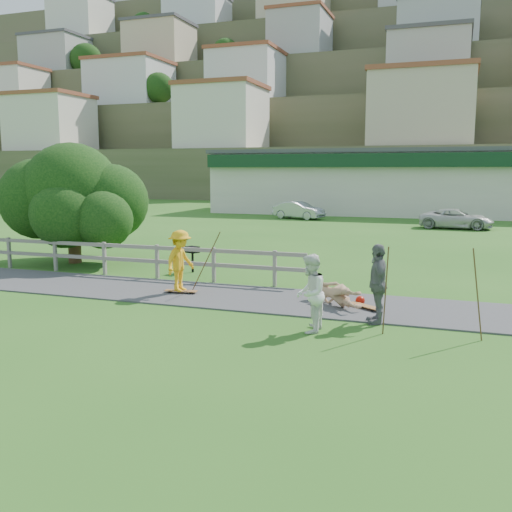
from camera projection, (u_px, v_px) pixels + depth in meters
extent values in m
plane|color=#2A601B|center=(163.00, 305.00, 14.80)|extent=(260.00, 260.00, 0.00)
cube|color=#3E3E41|center=(189.00, 293.00, 16.20)|extent=(34.00, 3.00, 0.04)
cube|color=slate|center=(9.00, 253.00, 20.43)|extent=(0.10, 0.10, 1.10)
cube|color=slate|center=(55.00, 255.00, 19.78)|extent=(0.10, 0.10, 1.10)
cube|color=slate|center=(104.00, 258.00, 19.12)|extent=(0.10, 0.10, 1.10)
cube|color=slate|center=(157.00, 261.00, 18.46)|extent=(0.10, 0.10, 1.10)
cube|color=slate|center=(214.00, 265.00, 17.80)|extent=(0.10, 0.10, 1.10)
cube|color=slate|center=(275.00, 269.00, 17.14)|extent=(0.10, 0.10, 1.10)
cube|color=slate|center=(91.00, 244.00, 19.21)|extent=(15.00, 0.08, 0.12)
cube|color=slate|center=(92.00, 258.00, 19.28)|extent=(15.00, 0.08, 0.12)
cube|color=silver|center=(418.00, 184.00, 45.75)|extent=(32.00, 10.00, 4.80)
cube|color=#13351D|center=(414.00, 160.00, 40.64)|extent=(32.00, 0.60, 1.00)
cube|color=#47474B|center=(419.00, 151.00, 45.37)|extent=(32.50, 10.50, 0.30)
cube|color=#474F2E|center=(394.00, 174.00, 65.63)|extent=(220.00, 14.00, 6.00)
cube|color=silver|center=(396.00, 117.00, 64.66)|extent=(10.00, 9.00, 7.00)
cube|color=#47474B|center=(397.00, 82.00, 64.10)|extent=(10.40, 9.40, 0.50)
cube|color=#474F2E|center=(405.00, 148.00, 77.22)|extent=(220.00, 14.00, 13.00)
cube|color=silver|center=(408.00, 71.00, 75.73)|extent=(10.00, 9.00, 7.00)
cube|color=#47474B|center=(409.00, 42.00, 75.17)|extent=(10.40, 9.40, 0.50)
cube|color=#474F2E|center=(414.00, 125.00, 88.75)|extent=(220.00, 14.00, 21.00)
cube|color=silver|center=(417.00, 31.00, 86.66)|extent=(10.00, 9.00, 7.00)
cube|color=#47474B|center=(418.00, 5.00, 86.10)|extent=(10.40, 9.40, 0.50)
cube|color=#474F2E|center=(420.00, 104.00, 100.19)|extent=(220.00, 14.00, 30.00)
cube|color=#474F2E|center=(426.00, 86.00, 112.50)|extent=(220.00, 14.00, 40.00)
imported|color=#F4AB17|center=(180.00, 264.00, 16.00)|extent=(0.81, 1.20, 1.73)
imported|color=tan|center=(335.00, 294.00, 14.63)|extent=(1.49, 1.67, 0.66)
imported|color=white|center=(310.00, 293.00, 12.26)|extent=(0.68, 0.86, 1.71)
imported|color=slate|center=(377.00, 284.00, 12.97)|extent=(0.73, 1.16, 1.84)
imported|color=#A6A9AE|center=(299.00, 210.00, 40.96)|extent=(4.00, 2.35, 1.25)
imported|color=beige|center=(456.00, 219.00, 34.11)|extent=(4.34, 2.16, 1.18)
sphere|color=#AB1306|center=(360.00, 301.00, 14.79)|extent=(0.25, 0.25, 0.25)
cylinder|color=brown|center=(206.00, 259.00, 16.15)|extent=(0.03, 0.03, 2.00)
cylinder|color=brown|center=(386.00, 291.00, 12.07)|extent=(0.03, 0.03, 1.90)
cylinder|color=brown|center=(477.00, 294.00, 11.64)|extent=(0.03, 0.03, 1.93)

